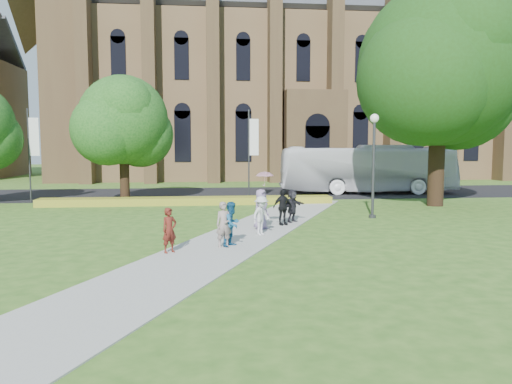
{
  "coord_description": "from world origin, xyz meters",
  "views": [
    {
      "loc": [
        -1.04,
        -17.82,
        3.72
      ],
      "look_at": [
        1.31,
        4.22,
        1.6
      ],
      "focal_mm": 35.0,
      "sensor_mm": 36.0,
      "label": 1
    }
  ],
  "objects": [
    {
      "name": "ground",
      "position": [
        0.0,
        0.0,
        0.0
      ],
      "size": [
        160.0,
        160.0,
        0.0
      ],
      "primitive_type": "plane",
      "color": "#2F5A1B",
      "rests_on": "ground"
    },
    {
      "name": "road",
      "position": [
        0.0,
        20.0,
        0.01
      ],
      "size": [
        160.0,
        10.0,
        0.02
      ],
      "primitive_type": "cube",
      "color": "black",
      "rests_on": "ground"
    },
    {
      "name": "footpath",
      "position": [
        0.0,
        1.0,
        0.02
      ],
      "size": [
        15.58,
        28.54,
        0.04
      ],
      "primitive_type": "cube",
      "rotation": [
        0.0,
        0.0,
        -0.44
      ],
      "color": "#B2B2A8",
      "rests_on": "ground"
    },
    {
      "name": "flower_hedge",
      "position": [
        -2.0,
        13.2,
        0.23
      ],
      "size": [
        18.0,
        1.4,
        0.45
      ],
      "primitive_type": "cube",
      "color": "gold",
      "rests_on": "ground"
    },
    {
      "name": "cathedral",
      "position": [
        10.0,
        39.73,
        12.98
      ],
      "size": [
        52.6,
        18.25,
        28.0
      ],
      "color": "brown",
      "rests_on": "ground"
    },
    {
      "name": "streetlamp",
      "position": [
        7.5,
        6.5,
        3.3
      ],
      "size": [
        0.44,
        0.44,
        5.24
      ],
      "color": "#38383D",
      "rests_on": "ground"
    },
    {
      "name": "large_tree",
      "position": [
        13.0,
        11.0,
        8.37
      ],
      "size": [
        9.6,
        9.6,
        13.2
      ],
      "color": "#332114",
      "rests_on": "ground"
    },
    {
      "name": "street_tree_1",
      "position": [
        -6.0,
        14.5,
        5.22
      ],
      "size": [
        5.6,
        5.6,
        8.05
      ],
      "color": "#332114",
      "rests_on": "ground"
    },
    {
      "name": "banner_pole_0",
      "position": [
        2.11,
        15.2,
        3.39
      ],
      "size": [
        0.7,
        0.1,
        6.0
      ],
      "color": "#38383D",
      "rests_on": "ground"
    },
    {
      "name": "banner_pole_1",
      "position": [
        -11.89,
        15.2,
        3.39
      ],
      "size": [
        0.7,
        0.1,
        6.0
      ],
      "color": "#38383D",
      "rests_on": "ground"
    },
    {
      "name": "tour_coach",
      "position": [
        11.37,
        18.95,
        1.86
      ],
      "size": [
        13.34,
        3.9,
        3.67
      ],
      "primitive_type": "imported",
      "rotation": [
        0.0,
        0.0,
        1.51
      ],
      "color": "silver",
      "rests_on": "road"
    },
    {
      "name": "pedestrian_0",
      "position": [
        -2.2,
        -0.86,
        0.81
      ],
      "size": [
        0.67,
        0.64,
        1.54
      ],
      "primitive_type": "imported",
      "rotation": [
        0.0,
        0.0,
        0.66
      ],
      "color": "#581C14",
      "rests_on": "footpath"
    },
    {
      "name": "pedestrian_1",
      "position": [
        -0.01,
        0.03,
        0.85
      ],
      "size": [
        0.97,
        1.0,
        1.62
      ],
      "primitive_type": "imported",
      "rotation": [
        0.0,
        0.0,
        0.9
      ],
      "color": "#19537E",
      "rests_on": "footpath"
    },
    {
      "name": "pedestrian_2",
      "position": [
        1.31,
        2.14,
        0.83
      ],
      "size": [
        1.14,
        1.14,
        1.59
      ],
      "primitive_type": "imported",
      "rotation": [
        0.0,
        0.0,
        0.79
      ],
      "color": "silver",
      "rests_on": "footpath"
    },
    {
      "name": "pedestrian_3",
      "position": [
        2.57,
        4.54,
        0.87
      ],
      "size": [
        1.05,
        0.73,
        1.66
      ],
      "primitive_type": "imported",
      "rotation": [
        0.0,
        0.0,
        0.38
      ],
      "color": "black",
      "rests_on": "footpath"
    },
    {
      "name": "pedestrian_4",
      "position": [
        1.45,
        3.57,
        0.91
      ],
      "size": [
        0.98,
        1.01,
        1.74
      ],
      "primitive_type": "imported",
      "rotation": [
        0.0,
        0.0,
        0.86
      ],
      "color": "gray",
      "rests_on": "footpath"
    },
    {
      "name": "pedestrian_5",
      "position": [
        3.16,
        5.3,
        0.82
      ],
      "size": [
        1.34,
        1.37,
        1.56
      ],
      "primitive_type": "imported",
      "rotation": [
        0.0,
        0.0,
        0.81
      ],
      "color": "black",
      "rests_on": "footpath"
    },
    {
      "name": "pedestrian_6",
      "position": [
        -0.31,
        -0.12,
        0.86
      ],
      "size": [
        0.68,
        0.53,
        1.64
      ],
      "primitive_type": "imported",
      "rotation": [
        0.0,
        0.0,
        0.26
      ],
      "color": "gray",
      "rests_on": "footpath"
    },
    {
      "name": "parasol",
      "position": [
        1.63,
        3.67,
        2.12
      ],
      "size": [
        0.97,
        0.97,
        0.66
      ],
      "primitive_type": "imported",
      "rotation": [
        0.0,
        0.0,
        -0.35
      ],
      "color": "#D193A0",
      "rests_on": "pedestrian_4"
    }
  ]
}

